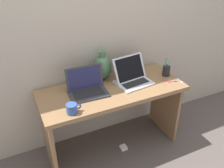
{
  "coord_description": "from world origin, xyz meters",
  "views": [
    {
      "loc": [
        -0.84,
        -1.77,
        1.92
      ],
      "look_at": [
        0.0,
        0.0,
        0.76
      ],
      "focal_mm": 39.83,
      "sensor_mm": 36.0,
      "label": 1
    }
  ],
  "objects_px": {
    "laptop_right": "(132,76)",
    "pen_cup": "(166,70)",
    "laptop_left": "(87,86)",
    "power_brick": "(123,147)",
    "green_vase": "(102,67)",
    "scissors": "(172,81)",
    "coffee_mug": "(72,109)"
  },
  "relations": [
    {
      "from": "laptop_right",
      "to": "pen_cup",
      "type": "xyz_separation_m",
      "value": [
        0.38,
        -0.03,
        -0.01
      ]
    },
    {
      "from": "laptop_left",
      "to": "pen_cup",
      "type": "bearing_deg",
      "value": -2.92
    },
    {
      "from": "laptop_right",
      "to": "power_brick",
      "type": "distance_m",
      "value": 0.79
    },
    {
      "from": "laptop_right",
      "to": "power_brick",
      "type": "bearing_deg",
      "value": -136.59
    },
    {
      "from": "laptop_right",
      "to": "green_vase",
      "type": "bearing_deg",
      "value": 141.52
    },
    {
      "from": "laptop_right",
      "to": "scissors",
      "type": "xyz_separation_m",
      "value": [
        0.36,
        -0.17,
        -0.06
      ]
    },
    {
      "from": "green_vase",
      "to": "laptop_right",
      "type": "bearing_deg",
      "value": -38.48
    },
    {
      "from": "laptop_left",
      "to": "pen_cup",
      "type": "xyz_separation_m",
      "value": [
        0.83,
        -0.04,
        -0.01
      ]
    },
    {
      "from": "green_vase",
      "to": "power_brick",
      "type": "height_order",
      "value": "green_vase"
    },
    {
      "from": "coffee_mug",
      "to": "pen_cup",
      "type": "bearing_deg",
      "value": 10.91
    },
    {
      "from": "scissors",
      "to": "power_brick",
      "type": "distance_m",
      "value": 0.86
    },
    {
      "from": "laptop_left",
      "to": "power_brick",
      "type": "bearing_deg",
      "value": -24.09
    },
    {
      "from": "laptop_right",
      "to": "scissors",
      "type": "bearing_deg",
      "value": -25.35
    },
    {
      "from": "green_vase",
      "to": "pen_cup",
      "type": "xyz_separation_m",
      "value": [
        0.6,
        -0.21,
        -0.07
      ]
    },
    {
      "from": "laptop_right",
      "to": "pen_cup",
      "type": "relative_size",
      "value": 1.91
    },
    {
      "from": "laptop_left",
      "to": "laptop_right",
      "type": "bearing_deg",
      "value": -1.17
    },
    {
      "from": "laptop_right",
      "to": "coffee_mug",
      "type": "height_order",
      "value": "laptop_right"
    },
    {
      "from": "green_vase",
      "to": "power_brick",
      "type": "distance_m",
      "value": 0.89
    },
    {
      "from": "laptop_left",
      "to": "laptop_right",
      "type": "xyz_separation_m",
      "value": [
        0.46,
        -0.01,
        0.0
      ]
    },
    {
      "from": "pen_cup",
      "to": "scissors",
      "type": "xyz_separation_m",
      "value": [
        -0.02,
        -0.14,
        -0.05
      ]
    },
    {
      "from": "pen_cup",
      "to": "power_brick",
      "type": "bearing_deg",
      "value": -169.12
    },
    {
      "from": "coffee_mug",
      "to": "scissors",
      "type": "height_order",
      "value": "coffee_mug"
    },
    {
      "from": "coffee_mug",
      "to": "power_brick",
      "type": "distance_m",
      "value": 0.92
    },
    {
      "from": "laptop_right",
      "to": "scissors",
      "type": "relative_size",
      "value": 2.69
    },
    {
      "from": "green_vase",
      "to": "pen_cup",
      "type": "distance_m",
      "value": 0.64
    },
    {
      "from": "laptop_left",
      "to": "power_brick",
      "type": "distance_m",
      "value": 0.84
    },
    {
      "from": "green_vase",
      "to": "pen_cup",
      "type": "height_order",
      "value": "green_vase"
    },
    {
      "from": "coffee_mug",
      "to": "scissors",
      "type": "distance_m",
      "value": 1.03
    },
    {
      "from": "laptop_right",
      "to": "power_brick",
      "type": "relative_size",
      "value": 5.11
    },
    {
      "from": "laptop_left",
      "to": "scissors",
      "type": "height_order",
      "value": "laptop_left"
    },
    {
      "from": "pen_cup",
      "to": "power_brick",
      "type": "distance_m",
      "value": 0.92
    },
    {
      "from": "laptop_left",
      "to": "laptop_right",
      "type": "distance_m",
      "value": 0.46
    }
  ]
}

